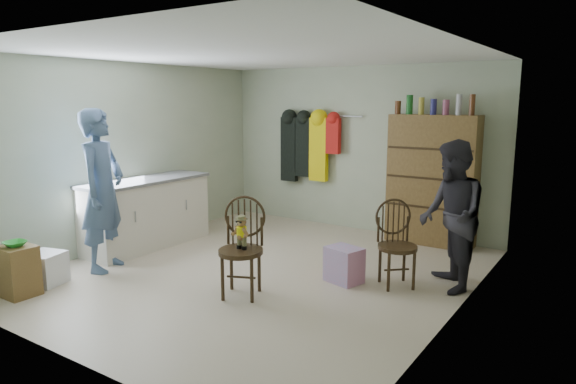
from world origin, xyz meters
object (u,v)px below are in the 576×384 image
Objects in this scene: chair_far at (396,240)px; dresser at (432,179)px; counter at (147,213)px; chair_front at (242,241)px.

chair_far is 1.88m from dresser.
counter is at bearing -144.31° from dresser.
chair_far is at bearing -83.03° from dresser.
dresser is at bearing 54.84° from chair_far.
dresser is (0.98, 2.97, 0.34)m from chair_front.
counter and chair_far have the same top height.
chair_far is (1.21, 1.15, -0.07)m from chair_front.
counter is 0.90× the size of dresser.
chair_front is 1.09× the size of chair_far.
chair_front reaches higher than counter.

